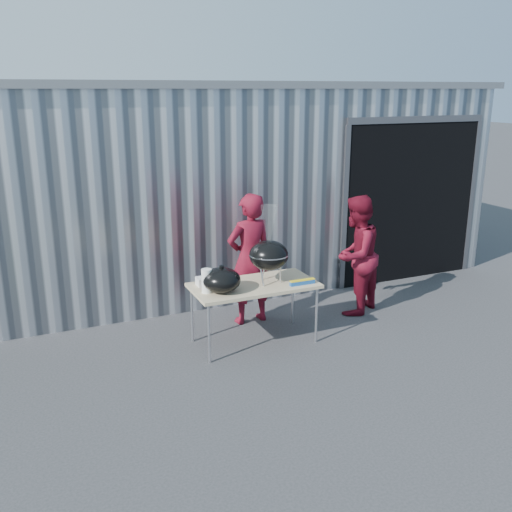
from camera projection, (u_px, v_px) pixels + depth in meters
name	position (u px, v px, depth m)	size (l,w,h in m)	color
ground	(267.00, 356.00, 6.64)	(80.00, 80.00, 0.00)	#2E2E30
building	(208.00, 170.00, 10.59)	(8.20, 6.20, 3.10)	silver
folding_table	(254.00, 287.00, 6.84)	(1.50, 0.75, 0.75)	tan
kettle_grill	(269.00, 250.00, 6.76)	(0.48, 0.48, 0.95)	black
grill_lid	(222.00, 280.00, 6.53)	(0.44, 0.44, 0.32)	black
paper_towels	(207.00, 281.00, 6.51)	(0.12, 0.12, 0.28)	white
white_tub	(205.00, 281.00, 6.77)	(0.20, 0.15, 0.10)	white
foil_box	(302.00, 282.00, 6.80)	(0.32, 0.05, 0.06)	#174D98
person_cook	(250.00, 259.00, 7.42)	(0.63, 0.42, 1.73)	maroon
person_bystander	(356.00, 255.00, 7.75)	(0.80, 0.62, 1.64)	maroon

